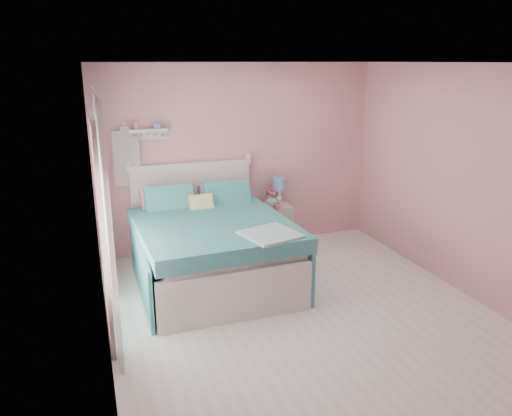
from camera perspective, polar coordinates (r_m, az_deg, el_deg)
floor at (r=5.53m, az=5.20°, el=-11.82°), size 4.50×4.50×0.00m
room_shell at (r=4.98m, az=5.67°, el=4.44°), size 4.50×4.50×4.50m
bed at (r=6.13m, az=-5.19°, el=-4.57°), size 1.82×2.25×1.28m
nightstand at (r=7.30m, az=2.27°, el=-1.98°), size 0.42×0.42×0.61m
table_lamp at (r=7.20m, az=2.64°, el=2.59°), size 0.20×0.20×0.40m
vase at (r=7.16m, az=1.78°, el=0.92°), size 0.19×0.19×0.17m
teacup at (r=7.03m, az=2.43°, el=0.23°), size 0.13×0.13×0.08m
roses at (r=7.12m, az=1.79°, el=1.86°), size 0.14×0.11×0.12m
wall_shelf at (r=6.72m, az=-12.31°, el=8.57°), size 0.50×0.15×0.25m
hanging_dress at (r=6.73m, az=-14.56°, el=5.55°), size 0.34×0.03×0.72m
french_door at (r=5.07m, az=-17.26°, el=-2.01°), size 0.04×1.32×2.16m
curtain_near at (r=4.33m, az=-16.30°, el=-3.60°), size 0.04×0.40×2.32m
curtain_far at (r=5.75m, az=-17.16°, el=1.27°), size 0.04×0.40×2.32m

